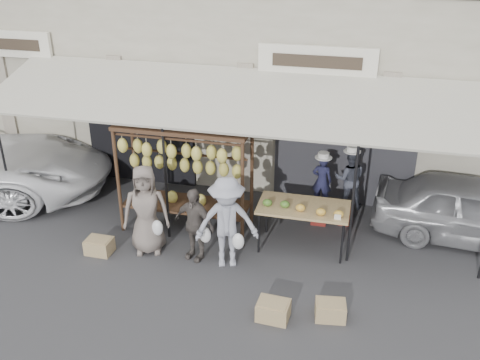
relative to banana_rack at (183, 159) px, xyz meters
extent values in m
plane|color=#2D2D30|center=(0.76, -1.51, -1.57)|extent=(90.00, 90.00, 0.00)
cube|color=#B6B09B|center=(0.76, 4.99, 1.93)|extent=(24.00, 6.00, 7.00)
cube|color=#232328|center=(2.96, 1.95, -0.32)|extent=(3.00, 0.10, 2.50)
cube|color=black|center=(-1.74, 1.95, -0.32)|extent=(2.60, 0.10, 2.50)
cube|color=silver|center=(2.26, 1.89, 1.58)|extent=(2.40, 0.10, 0.60)
cube|color=silver|center=(-4.74, 1.89, 1.58)|extent=(2.00, 0.10, 0.60)
cube|color=#BDB7A3|center=(0.76, 0.79, 1.03)|extent=(10.00, 2.34, 0.63)
cylinder|color=black|center=(-3.74, -0.36, -0.42)|extent=(0.05, 0.05, 2.30)
cylinder|color=black|center=(-0.24, -0.36, -0.42)|extent=(0.05, 0.05, 2.30)
cylinder|color=black|center=(3.26, -0.36, -0.42)|extent=(0.05, 0.05, 2.30)
cylinder|color=black|center=(-1.25, -0.34, -0.47)|extent=(0.07, 0.07, 2.20)
cylinder|color=black|center=(1.25, -0.34, -0.47)|extent=(0.07, 0.07, 2.20)
cylinder|color=black|center=(-1.25, 0.46, -0.47)|extent=(0.07, 0.07, 2.20)
cylinder|color=black|center=(1.25, 0.46, -0.47)|extent=(0.07, 0.07, 2.20)
cube|color=black|center=(0.00, 0.06, 0.63)|extent=(2.60, 0.90, 0.07)
cylinder|color=black|center=(0.00, -0.29, 0.51)|extent=(2.50, 0.05, 0.05)
cylinder|color=black|center=(0.00, 0.41, 0.51)|extent=(2.50, 0.05, 0.05)
cylinder|color=black|center=(0.00, 0.06, 0.08)|extent=(2.50, 0.05, 0.05)
cube|color=black|center=(0.00, 0.06, -1.02)|extent=(2.50, 0.80, 0.05)
ellipsoid|color=#ECD359|center=(-1.10, -0.29, 0.29)|extent=(0.20, 0.18, 0.30)
ellipsoid|color=#ECD359|center=(-0.86, -0.14, 0.24)|extent=(0.20, 0.18, 0.30)
ellipsoid|color=#ECD359|center=(-0.61, -0.29, 0.24)|extent=(0.20, 0.18, 0.30)
ellipsoid|color=#ECD359|center=(-0.37, -0.14, 0.27)|extent=(0.20, 0.18, 0.30)
ellipsoid|color=#ECD359|center=(-0.12, -0.29, 0.26)|extent=(0.20, 0.18, 0.30)
ellipsoid|color=#ECD359|center=(0.12, -0.14, 0.24)|extent=(0.20, 0.18, 0.30)
ellipsoid|color=#ECD359|center=(0.37, -0.29, 0.26)|extent=(0.20, 0.18, 0.30)
ellipsoid|color=#ECD359|center=(0.61, -0.14, 0.26)|extent=(0.20, 0.18, 0.30)
ellipsoid|color=#ECD359|center=(0.86, -0.29, 0.27)|extent=(0.20, 0.18, 0.30)
ellipsoid|color=#ECD359|center=(1.10, -0.14, 0.28)|extent=(0.20, 0.18, 0.30)
ellipsoid|color=#ECD359|center=(-1.05, 0.06, -0.17)|extent=(0.20, 0.18, 0.30)
ellipsoid|color=#ECD359|center=(-0.79, 0.06, -0.17)|extent=(0.20, 0.18, 0.30)
ellipsoid|color=#ECD359|center=(-0.52, 0.06, -0.15)|extent=(0.20, 0.18, 0.30)
ellipsoid|color=#ECD359|center=(-0.26, 0.06, -0.15)|extent=(0.20, 0.18, 0.30)
ellipsoid|color=#ECD359|center=(0.00, 0.06, -0.16)|extent=(0.20, 0.18, 0.30)
ellipsoid|color=#ECD359|center=(0.26, 0.06, -0.17)|extent=(0.20, 0.18, 0.30)
ellipsoid|color=#ECD359|center=(0.53, 0.06, -0.16)|extent=(0.20, 0.18, 0.30)
ellipsoid|color=#ECD359|center=(0.79, 0.06, -0.17)|extent=(0.20, 0.18, 0.30)
ellipsoid|color=#ECD359|center=(1.05, 0.06, -0.18)|extent=(0.20, 0.18, 0.30)
cube|color=tan|center=(2.37, -0.11, -0.70)|extent=(1.70, 0.90, 0.05)
cylinder|color=black|center=(1.60, -0.48, -1.15)|extent=(0.04, 0.04, 0.85)
cylinder|color=black|center=(3.14, -0.48, -1.15)|extent=(0.04, 0.04, 0.85)
cylinder|color=black|center=(1.60, 0.26, -1.15)|extent=(0.04, 0.04, 0.85)
cylinder|color=black|center=(3.14, 0.26, -1.15)|extent=(0.04, 0.04, 0.85)
ellipsoid|color=#477226|center=(1.71, -0.27, -0.60)|extent=(0.18, 0.14, 0.14)
ellipsoid|color=#477226|center=(2.04, -0.25, -0.60)|extent=(0.18, 0.14, 0.14)
ellipsoid|color=gold|center=(2.34, -0.31, -0.60)|extent=(0.18, 0.14, 0.14)
ellipsoid|color=gold|center=(2.71, -0.38, -0.60)|extent=(0.18, 0.14, 0.14)
ellipsoid|color=gold|center=(3.03, -0.38, -0.60)|extent=(0.18, 0.14, 0.14)
imported|color=#1A1A36|center=(2.60, 0.90, -0.60)|extent=(0.41, 0.29, 1.08)
imported|color=#363946|center=(3.14, 1.01, -0.54)|extent=(0.65, 0.53, 1.25)
imported|color=slate|center=(-0.45, -0.90, -0.69)|extent=(0.99, 0.79, 1.75)
imported|color=#534C47|center=(0.49, -0.93, -0.85)|extent=(0.91, 0.59, 1.43)
imported|color=#9699A6|center=(1.12, -1.00, -0.70)|extent=(1.27, 0.96, 1.75)
cube|color=maroon|center=(2.60, 0.90, -1.35)|extent=(0.33, 0.33, 0.43)
cube|color=maroon|center=(3.14, 1.01, -1.37)|extent=(0.32, 0.32, 0.40)
cube|color=tan|center=(2.22, -2.27, -1.42)|extent=(0.52, 0.41, 0.30)
cube|color=tan|center=(3.09, -2.04, -1.43)|extent=(0.52, 0.42, 0.28)
cube|color=tan|center=(-1.33, -1.22, -1.43)|extent=(0.49, 0.37, 0.29)
imported|color=gray|center=(5.56, 0.97, -0.92)|extent=(3.92, 1.85, 1.30)
camera|label=1|loc=(3.29, -8.88, 4.13)|focal=40.00mm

